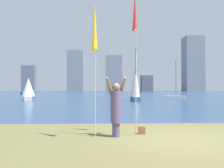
# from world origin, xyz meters

# --- Properties ---
(ground) EXTENTS (120.00, 138.00, 0.12)m
(ground) POSITION_xyz_m (0.00, 50.95, -0.06)
(ground) COLOR brown
(person) EXTENTS (0.66, 0.49, 1.79)m
(person) POSITION_xyz_m (-1.82, 0.37, 0.88)
(person) COLOR #594C72
(person) RESTS_ON ground
(kite_flag_left) EXTENTS (0.16, 0.89, 3.93)m
(kite_flag_left) POSITION_xyz_m (-2.44, 0.05, 3.15)
(kite_flag_left) COLOR #B2B2B7
(kite_flag_left) RESTS_ON ground
(kite_flag_right) EXTENTS (0.16, 0.52, 4.50)m
(kite_flag_right) POSITION_xyz_m (-1.19, 0.78, 3.76)
(kite_flag_right) COLOR #B2B2B7
(kite_flag_right) RESTS_ON ground
(bag) EXTENTS (0.21, 0.13, 0.25)m
(bag) POSITION_xyz_m (-0.99, 0.75, 0.12)
(bag) COLOR brown
(bag) RESTS_ON ground
(sailboat_0) EXTENTS (2.80, 1.85, 5.39)m
(sailboat_0) POSITION_xyz_m (7.85, 26.73, 0.28)
(sailboat_0) COLOR silver
(sailboat_0) RESTS_ON ground
(sailboat_2) EXTENTS (1.11, 2.09, 5.91)m
(sailboat_2) POSITION_xyz_m (1.26, 20.08, 2.01)
(sailboat_2) COLOR #2D6084
(sailboat_2) RESTS_ON ground
(sailboat_3) EXTENTS (2.05, 2.21, 5.30)m
(sailboat_3) POSITION_xyz_m (-20.26, 48.49, 0.33)
(sailboat_3) COLOR #2D6084
(sailboat_3) RESTS_ON ground
(sailboat_4) EXTENTS (1.91, 3.17, 3.47)m
(sailboat_4) POSITION_xyz_m (-11.36, 22.28, 1.33)
(sailboat_4) COLOR silver
(sailboat_4) RESTS_ON ground
(skyline_tower_0) EXTENTS (5.73, 3.22, 11.39)m
(skyline_tower_0) POSITION_xyz_m (-35.79, 99.83, 5.69)
(skyline_tower_0) COLOR slate
(skyline_tower_0) RESTS_ON ground
(skyline_tower_1) EXTENTS (6.85, 4.72, 17.80)m
(skyline_tower_1) POSITION_xyz_m (-15.03, 97.99, 8.90)
(skyline_tower_1) COLOR gray
(skyline_tower_1) RESTS_ON ground
(skyline_tower_2) EXTENTS (7.05, 3.89, 15.55)m
(skyline_tower_2) POSITION_xyz_m (1.57, 96.70, 7.78)
(skyline_tower_2) COLOR gray
(skyline_tower_2) RESTS_ON ground
(skyline_tower_3) EXTENTS (4.79, 5.64, 7.00)m
(skyline_tower_3) POSITION_xyz_m (16.07, 98.12, 3.50)
(skyline_tower_3) COLOR #565B66
(skyline_tower_3) RESTS_ON ground
(skyline_tower_4) EXTENTS (7.95, 7.59, 23.91)m
(skyline_tower_4) POSITION_xyz_m (36.35, 97.19, 11.96)
(skyline_tower_4) COLOR gray
(skyline_tower_4) RESTS_ON ground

